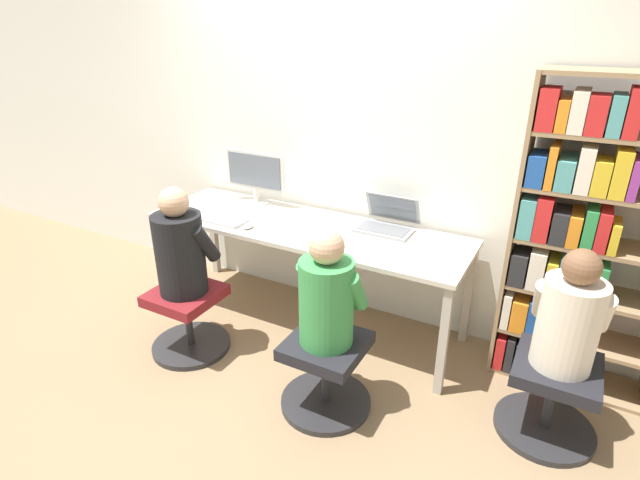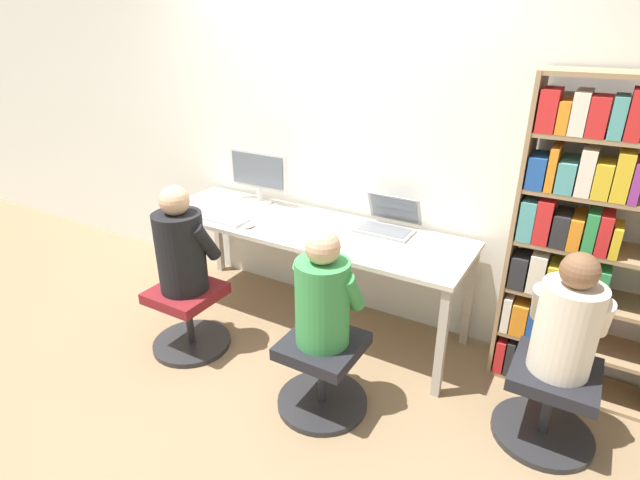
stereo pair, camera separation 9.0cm
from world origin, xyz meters
name	(u,v)px [view 2 (the right image)]	position (x,y,z in m)	size (l,w,h in m)	color
ground_plane	(281,343)	(0.00, 0.00, 0.00)	(14.00, 14.00, 0.00)	#846B4C
wall_back	(335,136)	(0.00, 0.75, 1.30)	(10.00, 0.05, 2.60)	silver
desk	(306,235)	(0.00, 0.34, 0.69)	(2.26, 0.69, 0.76)	beige
desktop_monitor	(258,175)	(-0.56, 0.56, 0.98)	(0.51, 0.20, 0.40)	beige
laptop	(388,223)	(0.51, 0.56, 0.80)	(0.37, 0.32, 0.22)	gray
keyboard	(219,217)	(-0.59, 0.14, 0.77)	(0.43, 0.16, 0.03)	#B2B2B7
computer_mouse_by_keyboard	(250,225)	(-0.32, 0.13, 0.77)	(0.06, 0.10, 0.03)	silver
office_chair_left	(189,316)	(-0.52, -0.33, 0.23)	(0.52, 0.52, 0.45)	#262628
office_chair_right	(322,372)	(0.55, -0.37, 0.23)	(0.52, 0.52, 0.45)	#262628
person_at_monitor	(181,246)	(-0.52, -0.32, 0.75)	(0.38, 0.34, 0.70)	black
person_at_laptop	(323,295)	(0.55, -0.37, 0.73)	(0.36, 0.32, 0.66)	#388C47
bookshelf	(575,247)	(1.64, 0.52, 0.91)	(0.87, 0.32, 1.83)	#997A56
office_chair_side	(549,401)	(1.69, 0.02, 0.23)	(0.52, 0.52, 0.45)	#262628
person_near_shelf	(568,321)	(1.69, 0.02, 0.72)	(0.36, 0.32, 0.64)	beige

